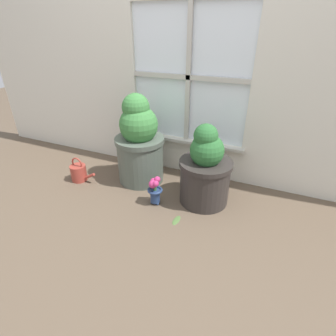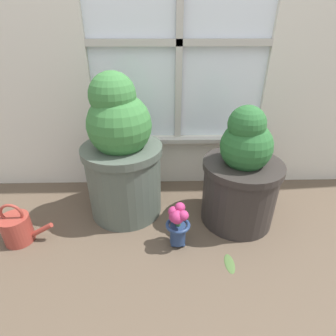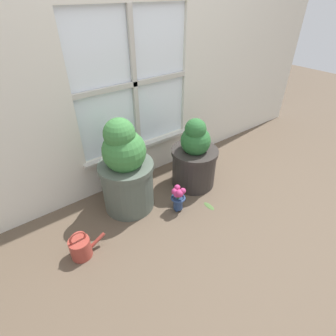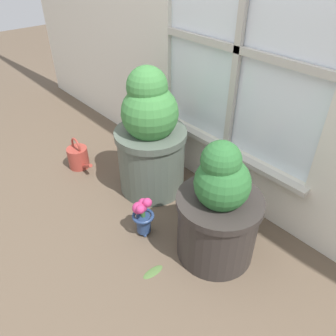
# 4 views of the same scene
# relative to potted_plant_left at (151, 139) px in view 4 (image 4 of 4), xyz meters

# --- Properties ---
(ground_plane) EXTENTS (10.00, 10.00, 0.00)m
(ground_plane) POSITION_rel_potted_plant_left_xyz_m (0.30, -0.37, -0.34)
(ground_plane) COLOR brown
(potted_plant_left) EXTENTS (0.41, 0.41, 0.76)m
(potted_plant_left) POSITION_rel_potted_plant_left_xyz_m (0.00, 0.00, 0.00)
(potted_plant_left) COLOR #4C564C
(potted_plant_left) RESTS_ON ground_plane
(potted_plant_right) EXTENTS (0.39, 0.39, 0.63)m
(potted_plant_right) POSITION_rel_potted_plant_left_xyz_m (0.60, -0.09, -0.08)
(potted_plant_right) COLOR #2D2826
(potted_plant_right) RESTS_ON ground_plane
(flower_vase) EXTENTS (0.12, 0.12, 0.23)m
(flower_vase) POSITION_rel_potted_plant_left_xyz_m (0.27, -0.28, -0.21)
(flower_vase) COLOR navy
(flower_vase) RESTS_ON ground_plane
(watering_can) EXTENTS (0.24, 0.14, 0.22)m
(watering_can) POSITION_rel_potted_plant_left_xyz_m (-0.49, -0.23, -0.27)
(watering_can) COLOR #99382D
(watering_can) RESTS_ON ground_plane
(fallen_leaf) EXTENTS (0.05, 0.11, 0.01)m
(fallen_leaf) POSITION_rel_potted_plant_left_xyz_m (0.50, -0.40, -0.34)
(fallen_leaf) COLOR #476633
(fallen_leaf) RESTS_ON ground_plane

